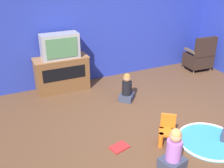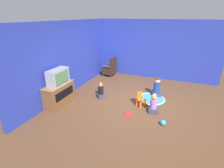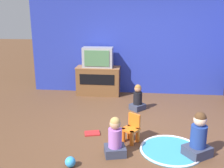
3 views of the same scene
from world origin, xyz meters
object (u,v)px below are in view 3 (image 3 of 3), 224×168
(child_watching_center, at_px, (115,139))
(child_watching_right, at_px, (138,99))
(toy_ball, at_px, (70,162))
(book, at_px, (92,133))
(child_watching_left, at_px, (198,137))
(tv_cabinet, at_px, (98,80))
(yellow_kid_chair, at_px, (131,130))
(television, at_px, (98,57))

(child_watching_center, distance_m, child_watching_right, 1.96)
(toy_ball, distance_m, book, 1.05)
(child_watching_right, bearing_deg, child_watching_left, -110.08)
(tv_cabinet, distance_m, toy_ball, 3.34)
(book, bearing_deg, child_watching_center, -68.66)
(toy_ball, xyz_separation_m, book, (0.12, 1.04, -0.06))
(yellow_kid_chair, height_order, toy_ball, yellow_kid_chair)
(tv_cabinet, height_order, child_watching_right, tv_cabinet)
(toy_ball, bearing_deg, child_watching_right, 68.56)
(child_watching_right, bearing_deg, tv_cabinet, 89.12)
(tv_cabinet, height_order, television, television)
(television, distance_m, child_watching_left, 3.49)
(child_watching_center, bearing_deg, yellow_kid_chair, 49.36)
(yellow_kid_chair, bearing_deg, television, 146.04)
(toy_ball, bearing_deg, tv_cabinet, 92.09)
(child_watching_left, xyz_separation_m, child_watching_center, (-1.24, -0.10, -0.04))
(tv_cabinet, distance_m, child_watching_center, 3.03)
(television, relative_size, child_watching_left, 1.07)
(child_watching_center, bearing_deg, child_watching_right, 66.90)
(tv_cabinet, xyz_separation_m, child_watching_left, (1.95, -2.84, -0.07))
(child_watching_center, height_order, book, child_watching_center)
(television, height_order, child_watching_left, television)
(child_watching_center, xyz_separation_m, toy_ball, (-0.60, -0.38, -0.19))
(child_watching_left, xyz_separation_m, toy_ball, (-1.83, -0.49, -0.23))
(tv_cabinet, bearing_deg, child_watching_left, -55.45)
(tv_cabinet, relative_size, yellow_kid_chair, 2.37)
(yellow_kid_chair, bearing_deg, book, -160.87)
(child_watching_left, bearing_deg, child_watching_right, 81.82)
(child_watching_left, relative_size, child_watching_center, 1.15)
(tv_cabinet, distance_m, book, 2.33)
(book, bearing_deg, tv_cabinet, 81.56)
(child_watching_right, distance_m, toy_ball, 2.50)
(yellow_kid_chair, height_order, book, yellow_kid_chair)
(child_watching_center, relative_size, toy_ball, 4.10)
(television, height_order, book, television)
(television, relative_size, book, 2.46)
(child_watching_center, bearing_deg, child_watching_left, -9.13)
(child_watching_center, bearing_deg, toy_ball, -161.12)
(yellow_kid_chair, distance_m, toy_ball, 1.18)
(television, relative_size, child_watching_center, 1.23)
(tv_cabinet, height_order, child_watching_left, tv_cabinet)
(tv_cabinet, bearing_deg, television, -90.00)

